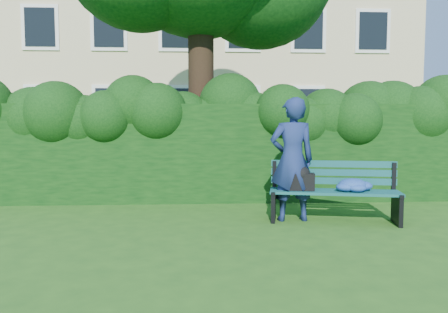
{
  "coord_description": "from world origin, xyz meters",
  "views": [
    {
      "loc": [
        -0.36,
        -6.08,
        1.5
      ],
      "look_at": [
        0.0,
        0.6,
        0.95
      ],
      "focal_mm": 35.0,
      "sensor_mm": 36.0,
      "label": 1
    }
  ],
  "objects": [
    {
      "name": "man_reading",
      "position": [
        1.0,
        0.34,
        0.92
      ],
      "size": [
        0.7,
        0.48,
        1.84
      ],
      "primitive_type": "imported",
      "rotation": [
        0.0,
        0.0,
        3.2
      ],
      "color": "navy",
      "rests_on": "ground"
    },
    {
      "name": "ground",
      "position": [
        0.0,
        0.0,
        0.0
      ],
      "size": [
        80.0,
        80.0,
        0.0
      ],
      "primitive_type": "plane",
      "color": "#265319",
      "rests_on": "ground"
    },
    {
      "name": "park_bench",
      "position": [
        1.6,
        0.24,
        0.5
      ],
      "size": [
        1.95,
        0.92,
        0.89
      ],
      "rotation": [
        0.0,
        0.0,
        -0.2
      ],
      "color": "#0D3F41",
      "rests_on": "ground"
    },
    {
      "name": "apartment_building",
      "position": [
        -0.0,
        13.99,
        6.0
      ],
      "size": [
        16.0,
        8.08,
        12.0
      ],
      "color": "beige",
      "rests_on": "ground"
    },
    {
      "name": "hedge",
      "position": [
        0.0,
        2.2,
        0.9
      ],
      "size": [
        10.0,
        1.0,
        1.8
      ],
      "color": "black",
      "rests_on": "ground"
    }
  ]
}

